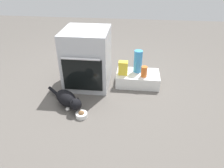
{
  "coord_description": "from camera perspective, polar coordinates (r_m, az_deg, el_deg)",
  "views": [
    {
      "loc": [
        0.53,
        -2.05,
        1.48
      ],
      "look_at": [
        0.3,
        -0.03,
        0.25
      ],
      "focal_mm": 33.41,
      "sensor_mm": 36.0,
      "label": 1
    }
  ],
  "objects": [
    {
      "name": "ground",
      "position": [
        2.58,
        -6.66,
        -4.05
      ],
      "size": [
        8.0,
        8.0,
        0.0
      ],
      "primitive_type": "plane",
      "color": "#56514C"
    },
    {
      "name": "oven",
      "position": [
        2.74,
        -6.8,
        7.04
      ],
      "size": [
        0.56,
        0.64,
        0.74
      ],
      "color": "#B7BABF",
      "rests_on": "ground"
    },
    {
      "name": "pantry_cabinet",
      "position": [
        2.85,
        7.01,
        1.5
      ],
      "size": [
        0.57,
        0.35,
        0.16
      ],
      "primitive_type": "cube",
      "color": "white",
      "rests_on": "ground"
    },
    {
      "name": "food_bowl",
      "position": [
        2.3,
        -8.36,
        -8.28
      ],
      "size": [
        0.13,
        0.13,
        0.08
      ],
      "color": "white",
      "rests_on": "ground"
    },
    {
      "name": "cat",
      "position": [
        2.43,
        -12.04,
        -4.09
      ],
      "size": [
        0.53,
        0.46,
        0.2
      ],
      "rotation": [
        0.0,
        0.0,
        -0.7
      ],
      "color": "black",
      "rests_on": "ground"
    },
    {
      "name": "water_bottle",
      "position": [
        2.79,
        7.12,
        6.16
      ],
      "size": [
        0.11,
        0.11,
        0.3
      ],
      "primitive_type": "cylinder",
      "color": "#388CD1",
      "rests_on": "pantry_cabinet"
    },
    {
      "name": "sauce_jar",
      "position": [
        2.71,
        8.76,
        3.37
      ],
      "size": [
        0.08,
        0.08,
        0.14
      ],
      "primitive_type": "cylinder",
      "color": "#D16023",
      "rests_on": "pantry_cabinet"
    },
    {
      "name": "snack_bag",
      "position": [
        2.73,
        3.05,
        4.41
      ],
      "size": [
        0.12,
        0.09,
        0.18
      ],
      "primitive_type": "cube",
      "color": "yellow",
      "rests_on": "pantry_cabinet"
    }
  ]
}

